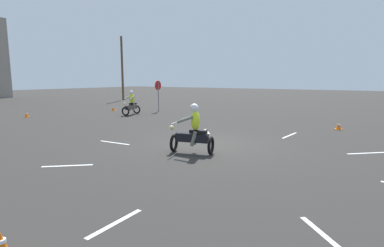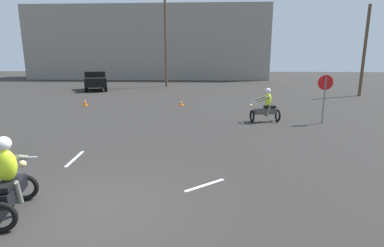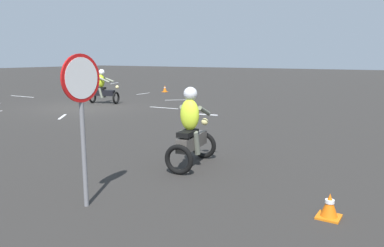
# 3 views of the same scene
# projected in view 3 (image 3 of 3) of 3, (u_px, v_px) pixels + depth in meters

# --- Properties ---
(ground_plane) EXTENTS (120.00, 120.00, 0.00)m
(ground_plane) POSITION_uv_depth(u_px,v_px,m) (85.00, 107.00, 16.89)
(ground_plane) COLOR #2D2B28
(motorcycle_rider_foreground) EXTENTS (0.96, 1.56, 1.66)m
(motorcycle_rider_foreground) POSITION_uv_depth(u_px,v_px,m) (103.00, 89.00, 18.16)
(motorcycle_rider_foreground) COLOR black
(motorcycle_rider_foreground) RESTS_ON ground
(motorcycle_rider_background) EXTENTS (1.55, 0.85, 1.66)m
(motorcycle_rider_background) POSITION_uv_depth(u_px,v_px,m) (191.00, 132.00, 7.69)
(motorcycle_rider_background) COLOR black
(motorcycle_rider_background) RESTS_ON ground
(stop_sign) EXTENTS (0.70, 0.08, 2.30)m
(stop_sign) POSITION_uv_depth(u_px,v_px,m) (82.00, 100.00, 5.44)
(stop_sign) COLOR slate
(stop_sign) RESTS_ON ground
(traffic_cone_near_left) EXTENTS (0.32, 0.32, 0.43)m
(traffic_cone_near_left) POSITION_uv_depth(u_px,v_px,m) (165.00, 89.00, 24.16)
(traffic_cone_near_left) COLOR orange
(traffic_cone_near_left) RESTS_ON ground
(traffic_cone_mid_center) EXTENTS (0.32, 0.32, 0.36)m
(traffic_cone_mid_center) POSITION_uv_depth(u_px,v_px,m) (329.00, 206.00, 5.28)
(traffic_cone_mid_center) COLOR orange
(traffic_cone_mid_center) RESTS_ON ground
(lane_stripe_ne) EXTENTS (1.01, 0.86, 0.01)m
(lane_stripe_ne) POSITION_uv_depth(u_px,v_px,m) (62.00, 117.00, 14.23)
(lane_stripe_ne) COLOR silver
(lane_stripe_ne) RESTS_ON ground
(lane_stripe_n) EXTENTS (0.20, 1.47, 0.01)m
(lane_stripe_n) POSITION_uv_depth(u_px,v_px,m) (164.00, 108.00, 16.73)
(lane_stripe_n) COLOR silver
(lane_stripe_n) RESTS_ON ground
(lane_stripe_nw) EXTENTS (1.00, 1.12, 0.01)m
(lane_stripe_nw) POSITION_uv_depth(u_px,v_px,m) (178.00, 100.00, 19.78)
(lane_stripe_nw) COLOR silver
(lane_stripe_nw) RESTS_ON ground
(lane_stripe_w) EXTENTS (1.24, 0.11, 0.01)m
(lane_stripe_w) POSITION_uv_depth(u_px,v_px,m) (143.00, 94.00, 23.12)
(lane_stripe_w) COLOR silver
(lane_stripe_w) RESTS_ON ground
(lane_stripe_sw) EXTENTS (1.40, 1.31, 0.01)m
(lane_stripe_sw) POSITION_uv_depth(u_px,v_px,m) (90.00, 93.00, 23.75)
(lane_stripe_sw) COLOR silver
(lane_stripe_sw) RESTS_ON ground
(lane_stripe_s) EXTENTS (0.14, 2.04, 0.01)m
(lane_stripe_s) POSITION_uv_depth(u_px,v_px,m) (22.00, 96.00, 21.50)
(lane_stripe_s) COLOR silver
(lane_stripe_s) RESTS_ON ground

